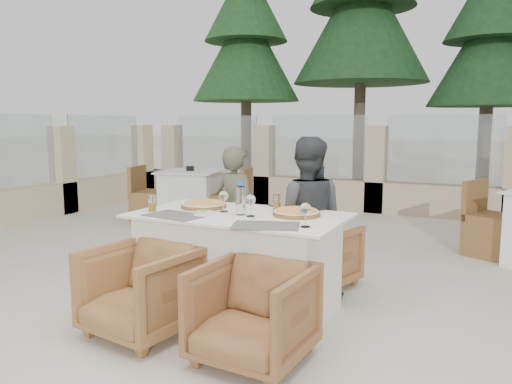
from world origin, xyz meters
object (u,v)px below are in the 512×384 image
at_px(dining_table, 239,263).
at_px(wine_glass_corner, 306,214).
at_px(armchair_far_right, 318,255).
at_px(bg_table_a, 191,198).
at_px(armchair_far_left, 222,245).
at_px(olive_dish, 203,212).
at_px(pizza_right, 297,213).
at_px(beer_glass_right, 277,202).
at_px(water_bottle, 241,198).
at_px(diner_right, 306,218).
at_px(wine_glass_centre, 224,200).
at_px(beer_glass_left, 152,203).
at_px(armchair_near_right, 253,313).
at_px(pizza_left, 204,205).
at_px(armchair_near_left, 141,291).
at_px(wine_glass_near, 251,204).
at_px(diner_left, 236,213).

xyz_separation_m(dining_table, wine_glass_corner, (0.62, -0.23, 0.48)).
distance_m(armchair_far_right, bg_table_a, 3.13).
bearing_deg(armchair_far_left, olive_dish, 100.87).
xyz_separation_m(pizza_right, beer_glass_right, (-0.23, 0.15, 0.04)).
height_order(dining_table, water_bottle, water_bottle).
height_order(diner_right, bg_table_a, diner_right).
distance_m(wine_glass_centre, beer_glass_left, 0.56).
relative_size(pizza_right, armchair_near_right, 0.53).
bearing_deg(water_bottle, pizza_right, 20.86).
bearing_deg(armchair_near_right, pizza_right, 95.93).
relative_size(armchair_far_left, armchair_far_right, 1.14).
distance_m(pizza_left, armchair_near_right, 1.26).
bearing_deg(armchair_near_left, armchair_far_left, 103.20).
distance_m(wine_glass_near, armchair_far_right, 1.09).
xyz_separation_m(pizza_right, armchair_near_right, (0.04, -0.81, -0.49)).
xyz_separation_m(wine_glass_corner, armchair_far_right, (-0.27, 1.07, -0.58)).
distance_m(pizza_right, armchair_near_right, 0.95).
relative_size(wine_glass_centre, wine_glass_corner, 1.00).
xyz_separation_m(beer_glass_left, diner_right, (1.01, 0.71, -0.16)).
relative_size(water_bottle, bg_table_a, 0.15).
bearing_deg(armchair_near_right, pizza_left, 139.60).
bearing_deg(beer_glass_right, wine_glass_centre, -143.79).
relative_size(dining_table, wine_glass_centre, 8.70).
bearing_deg(beer_glass_right, armchair_far_right, 74.57).
height_order(pizza_left, armchair_near_left, pizza_left).
relative_size(water_bottle, diner_right, 0.19).
bearing_deg(armchair_far_left, pizza_right, 140.85).
height_order(water_bottle, armchair_near_left, water_bottle).
xyz_separation_m(water_bottle, wine_glass_corner, (0.59, -0.21, -0.03)).
xyz_separation_m(wine_glass_centre, wine_glass_corner, (0.77, -0.26, 0.00)).
relative_size(beer_glass_left, armchair_far_right, 0.20).
height_order(armchair_far_right, bg_table_a, bg_table_a).
xyz_separation_m(beer_glass_right, diner_right, (0.15, 0.24, -0.16)).
bearing_deg(wine_glass_centre, wine_glass_corner, -18.62).
distance_m(dining_table, beer_glass_left, 0.82).
xyz_separation_m(wine_glass_corner, diner_right, (-0.28, 0.75, -0.19)).
height_order(wine_glass_centre, wine_glass_corner, same).
xyz_separation_m(armchair_far_right, armchair_near_right, (0.11, -1.53, 0.02)).
bearing_deg(armchair_far_right, beer_glass_left, 61.45).
distance_m(wine_glass_corner, diner_left, 1.42).
relative_size(pizza_right, wine_glass_centre, 1.93).
relative_size(pizza_left, wine_glass_near, 1.99).
bearing_deg(water_bottle, wine_glass_centre, 163.58).
bearing_deg(olive_dish, diner_right, 50.88).
distance_m(beer_glass_left, bg_table_a, 3.27).
distance_m(water_bottle, armchair_far_right, 1.11).
bearing_deg(olive_dish, pizza_left, 121.51).
distance_m(wine_glass_corner, bg_table_a, 4.06).
distance_m(pizza_right, wine_glass_corner, 0.42).
relative_size(beer_glass_left, armchair_near_right, 0.18).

